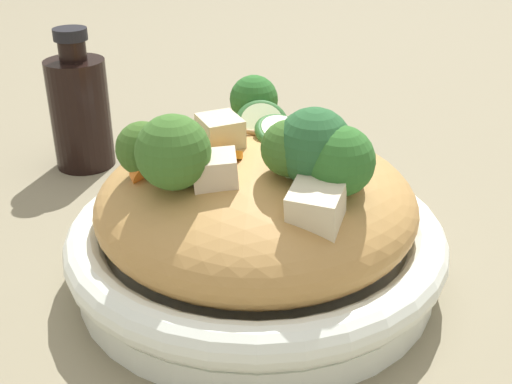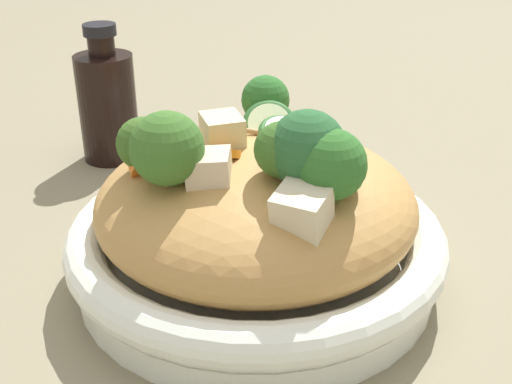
# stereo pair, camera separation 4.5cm
# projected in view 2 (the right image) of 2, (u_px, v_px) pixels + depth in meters

# --- Properties ---
(ground_plane) EXTENTS (3.00, 3.00, 0.00)m
(ground_plane) POSITION_uv_depth(u_px,v_px,m) (256.00, 275.00, 0.48)
(ground_plane) COLOR gray
(serving_bowl) EXTENTS (0.27, 0.27, 0.05)m
(serving_bowl) POSITION_uv_depth(u_px,v_px,m) (256.00, 246.00, 0.47)
(serving_bowl) COLOR white
(serving_bowl) RESTS_ON ground_plane
(noodle_heap) EXTENTS (0.22, 0.22, 0.09)m
(noodle_heap) POSITION_uv_depth(u_px,v_px,m) (256.00, 202.00, 0.45)
(noodle_heap) COLOR tan
(noodle_heap) RESTS_ON serving_bowl
(broccoli_florets) EXTENTS (0.18, 0.19, 0.07)m
(broccoli_florets) POSITION_uv_depth(u_px,v_px,m) (254.00, 145.00, 0.41)
(broccoli_florets) COLOR #9CC273
(broccoli_florets) RESTS_ON serving_bowl
(carrot_coins) EXTENTS (0.10, 0.11, 0.03)m
(carrot_coins) POSITION_uv_depth(u_px,v_px,m) (182.00, 152.00, 0.45)
(carrot_coins) COLOR orange
(carrot_coins) RESTS_ON serving_bowl
(zucchini_slices) EXTENTS (0.13, 0.12, 0.03)m
(zucchini_slices) POSITION_uv_depth(u_px,v_px,m) (297.00, 148.00, 0.44)
(zucchini_slices) COLOR beige
(zucchini_slices) RESTS_ON serving_bowl
(chicken_chunks) EXTENTS (0.14, 0.09, 0.04)m
(chicken_chunks) POSITION_uv_depth(u_px,v_px,m) (232.00, 166.00, 0.41)
(chicken_chunks) COLOR beige
(chicken_chunks) RESTS_ON serving_bowl
(soy_sauce_bottle) EXTENTS (0.06, 0.06, 0.14)m
(soy_sauce_bottle) POSITION_uv_depth(u_px,v_px,m) (108.00, 104.00, 0.65)
(soy_sauce_bottle) COLOR black
(soy_sauce_bottle) RESTS_ON ground_plane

